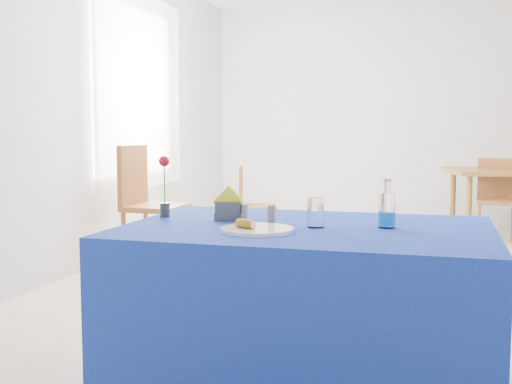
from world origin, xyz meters
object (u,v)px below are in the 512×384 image
at_px(chair_win_a, 145,197).
at_px(chair_win_b, 250,200).
at_px(plate, 257,230).
at_px(blue_table, 306,310).
at_px(chair_bg_left, 497,194).
at_px(water_bottle, 387,211).

distance_m(chair_win_a, chair_win_b, 1.29).
relative_size(plate, blue_table, 0.19).
xyz_separation_m(blue_table, chair_win_b, (-1.25, 3.38, 0.10)).
relative_size(chair_bg_left, chair_win_b, 1.06).
bearing_deg(chair_win_a, blue_table, -139.03).
distance_m(water_bottle, chair_bg_left, 4.41).
distance_m(plate, chair_bg_left, 4.77).
distance_m(plate, chair_win_b, 3.75).
xyz_separation_m(water_bottle, chair_win_b, (-1.60, 3.33, -0.35)).
relative_size(chair_bg_left, chair_win_a, 0.84).
bearing_deg(chair_bg_left, chair_win_a, -141.39).
bearing_deg(chair_win_a, chair_win_b, -26.87).
bearing_deg(blue_table, chair_win_b, 110.34).
distance_m(plate, chair_win_a, 2.98).
bearing_deg(water_bottle, chair_win_a, 135.08).
bearing_deg(chair_win_b, chair_bg_left, -84.18).
height_order(plate, blue_table, plate).
relative_size(plate, chair_bg_left, 0.35).
xyz_separation_m(blue_table, chair_win_a, (-1.86, 2.25, 0.23)).
bearing_deg(blue_table, chair_bg_left, 75.20).
bearing_deg(water_bottle, blue_table, -171.49).
relative_size(plate, chair_win_b, 0.37).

